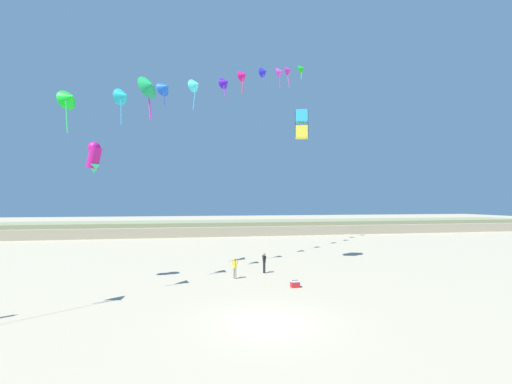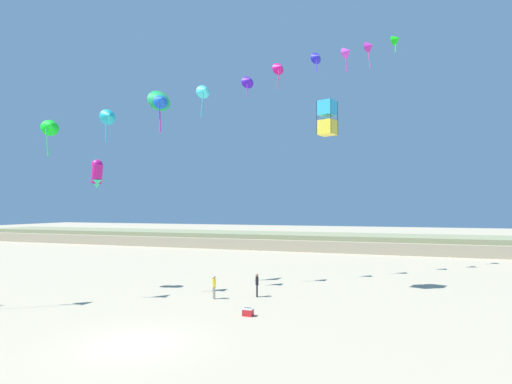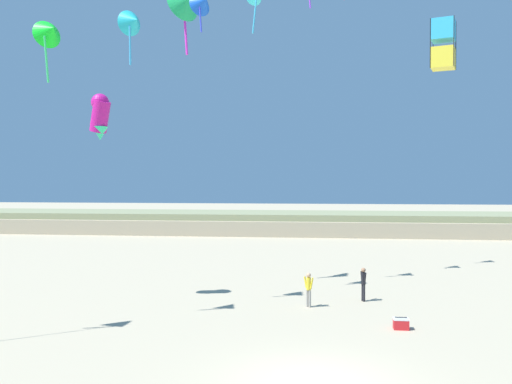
{
  "view_description": "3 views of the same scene",
  "coord_description": "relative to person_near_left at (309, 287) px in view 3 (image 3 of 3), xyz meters",
  "views": [
    {
      "loc": [
        -3.56,
        -15.51,
        5.56
      ],
      "look_at": [
        1.33,
        9.89,
        6.3
      ],
      "focal_mm": 24.0,
      "sensor_mm": 36.0,
      "label": 1
    },
    {
      "loc": [
        10.76,
        -15.11,
        5.98
      ],
      "look_at": [
        1.23,
        13.08,
        7.19
      ],
      "focal_mm": 28.0,
      "sensor_mm": 36.0,
      "label": 2
    },
    {
      "loc": [
        0.14,
        -14.8,
        5.57
      ],
      "look_at": [
        -2.68,
        8.79,
        5.1
      ],
      "focal_mm": 38.0,
      "sensor_mm": 36.0,
      "label": 3
    }
  ],
  "objects": [
    {
      "name": "dune_ridge",
      "position": [
        0.38,
        34.89,
        0.21
      ],
      "size": [
        120.0,
        10.97,
        2.19
      ],
      "color": "tan",
      "rests_on": "ground"
    },
    {
      "name": "large_kite_high_solo",
      "position": [
        -9.58,
        -0.02,
        7.75
      ],
      "size": [
        1.38,
        1.3,
        2.14
      ],
      "color": "#C71885"
    },
    {
      "name": "large_kite_mid_trail",
      "position": [
        -6.41,
        3.43,
        13.92
      ],
      "size": [
        2.11,
        2.2,
        3.74
      ],
      "color": "#24C763"
    },
    {
      "name": "beach_cooler",
      "position": [
        3.54,
        -3.19,
        -0.67
      ],
      "size": [
        0.58,
        0.41,
        0.46
      ],
      "color": "red",
      "rests_on": "ground"
    },
    {
      "name": "person_near_left",
      "position": [
        0.0,
        0.0,
        0.0
      ],
      "size": [
        0.47,
        0.38,
        1.52
      ],
      "color": "gray",
      "rests_on": "ground"
    },
    {
      "name": "large_kite_low_lead",
      "position": [
        6.78,
        5.02,
        11.75
      ],
      "size": [
        1.47,
        1.47,
        2.52
      ],
      "color": "yellow"
    },
    {
      "name": "person_mid_center",
      "position": [
        2.5,
        1.48,
        0.02
      ],
      "size": [
        0.27,
        0.53,
        1.56
      ],
      "color": "black",
      "rests_on": "ground"
    }
  ]
}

